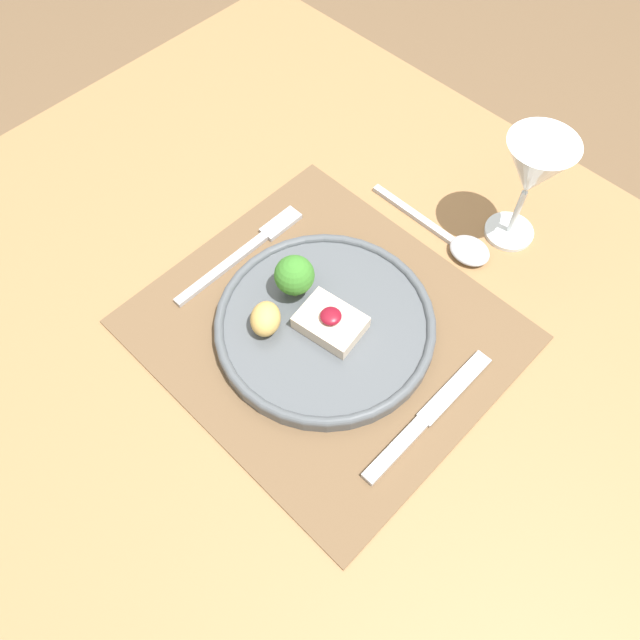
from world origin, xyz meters
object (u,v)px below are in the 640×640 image
at_px(fork, 249,248).
at_px(knife, 421,423).
at_px(dinner_plate, 318,321).
at_px(wine_glass_near, 533,172).
at_px(spoon, 459,244).

relative_size(fork, knife, 1.00).
distance_m(dinner_plate, knife, 0.17).
height_order(fork, wine_glass_near, wine_glass_near).
height_order(knife, wine_glass_near, wine_glass_near).
distance_m(dinner_plate, wine_glass_near, 0.32).
xyz_separation_m(fork, wine_glass_near, (0.23, 0.27, 0.11)).
xyz_separation_m(knife, wine_glass_near, (-0.09, 0.30, 0.11)).
xyz_separation_m(spoon, wine_glass_near, (0.03, 0.07, 0.11)).
distance_m(spoon, wine_glass_near, 0.13).
relative_size(dinner_plate, fork, 1.28).
relative_size(fork, spoon, 1.08).
xyz_separation_m(dinner_plate, wine_glass_near, (0.08, 0.29, 0.10)).
bearing_deg(spoon, wine_glass_near, 62.72).
relative_size(dinner_plate, wine_glass_near, 1.67).
bearing_deg(dinner_plate, fork, 172.04).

